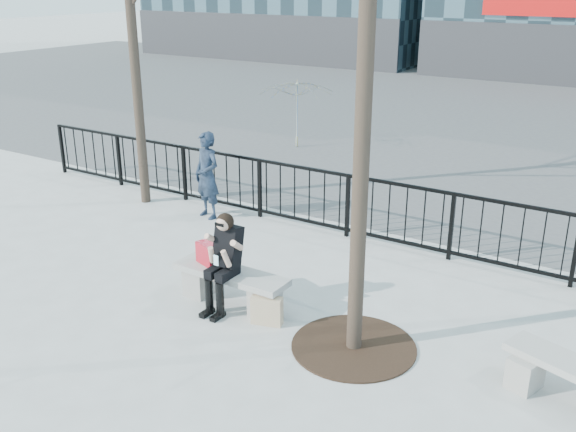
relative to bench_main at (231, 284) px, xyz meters
The scene contains 11 objects.
ground 0.30m from the bench_main, ahead, with size 120.00×120.00×0.00m, color #9F9F99.
street_surface 15.00m from the bench_main, 90.00° to the left, with size 60.00×23.00×0.01m, color #474747.
railing 3.01m from the bench_main, 90.00° to the left, with size 14.00×0.06×1.10m.
tree_grate 1.92m from the bench_main, ahead, with size 1.50×1.50×0.02m, color black.
bench_main is the anchor object (origin of this frame).
bench_second 4.32m from the bench_main, ahead, with size 1.50×0.42×0.45m.
seated_woman 0.40m from the bench_main, 90.00° to the right, with size 0.50×0.64×1.34m.
handbag 0.52m from the bench_main, behind, with size 0.36×0.17×0.30m, color red.
shopping_bag 0.74m from the bench_main, 14.93° to the right, with size 0.40×0.15×0.38m, color beige.
standing_man 3.48m from the bench_main, 133.98° to the left, with size 0.58×0.38×1.60m, color black.
vendor_umbrella 8.61m from the bench_main, 115.77° to the left, with size 1.91×1.95×1.75m, color gold.
Camera 1 is at (4.78, -6.15, 4.16)m, focal length 40.00 mm.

